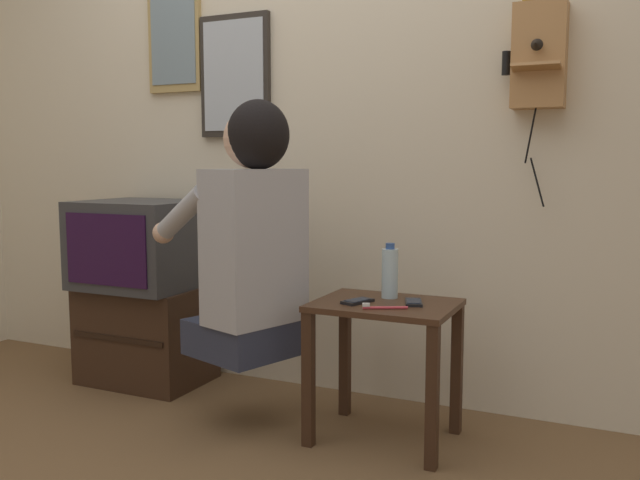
% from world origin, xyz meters
% --- Properties ---
extents(wall_back, '(6.80, 0.05, 2.55)m').
position_xyz_m(wall_back, '(0.00, 1.11, 1.27)').
color(wall_back, beige).
rests_on(wall_back, ground_plane).
extents(side_table, '(0.52, 0.40, 0.53)m').
position_xyz_m(side_table, '(0.52, 0.65, 0.41)').
color(side_table, '#422819').
rests_on(side_table, ground_plane).
extents(person, '(0.63, 0.53, 0.99)m').
position_xyz_m(person, '(0.01, 0.54, 0.77)').
color(person, '#2D3347').
rests_on(person, ground_plane).
extents(tv_stand, '(0.57, 0.41, 0.46)m').
position_xyz_m(tv_stand, '(-0.75, 0.83, 0.23)').
color(tv_stand, '#382316').
rests_on(tv_stand, ground_plane).
extents(television, '(0.54, 0.47, 0.41)m').
position_xyz_m(television, '(-0.75, 0.81, 0.66)').
color(television, '#38383A').
rests_on(television, tv_stand).
extents(wall_phone_antique, '(0.24, 0.19, 0.81)m').
position_xyz_m(wall_phone_antique, '(0.98, 1.03, 1.45)').
color(wall_phone_antique, '#AD7A47').
extents(framed_picture, '(0.30, 0.03, 0.53)m').
position_xyz_m(framed_picture, '(-0.73, 1.08, 1.65)').
color(framed_picture, tan).
extents(wall_mirror, '(0.36, 0.03, 0.56)m').
position_xyz_m(wall_mirror, '(-0.38, 1.07, 1.45)').
color(wall_mirror, '#2D2823').
extents(cell_phone_held, '(0.10, 0.14, 0.01)m').
position_xyz_m(cell_phone_held, '(0.43, 0.60, 0.53)').
color(cell_phone_held, black).
rests_on(cell_phone_held, side_table).
extents(cell_phone_spare, '(0.10, 0.14, 0.01)m').
position_xyz_m(cell_phone_spare, '(0.62, 0.67, 0.53)').
color(cell_phone_spare, black).
rests_on(cell_phone_spare, side_table).
extents(water_bottle, '(0.06, 0.06, 0.21)m').
position_xyz_m(water_bottle, '(0.50, 0.74, 0.63)').
color(water_bottle, silver).
rests_on(water_bottle, side_table).
extents(toothbrush, '(0.15, 0.08, 0.02)m').
position_xyz_m(toothbrush, '(0.54, 0.53, 0.53)').
color(toothbrush, '#D83F4C').
rests_on(toothbrush, side_table).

